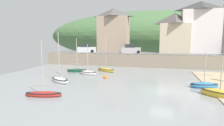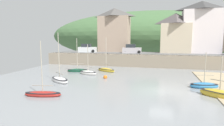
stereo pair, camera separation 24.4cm
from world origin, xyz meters
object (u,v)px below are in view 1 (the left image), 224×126
Objects in this scene: dinghy_open_wooden at (204,85)px; fishing_boat_green at (88,73)px; waterfront_building_centre at (174,33)px; mooring_buoy at (105,77)px; waterfront_building_right at (200,27)px; sailboat_blue_trim at (77,70)px; waterfront_building_left at (114,30)px; rowboat_small_beached at (60,80)px; sailboat_far_left at (106,70)px; sailboat_tall_mast at (220,94)px; motorboat_with_cabin at (43,94)px; parked_car_near_slipway at (87,49)px; parked_car_by_wall at (131,49)px.

fishing_boat_green reaches higher than dinghy_open_wooden.
mooring_buoy is (-10.63, -20.55, -6.75)m from waterfront_building_centre.
waterfront_building_centre is at bearing 180.00° from waterfront_building_right.
sailboat_blue_trim is at bearing 146.58° from mooring_buoy.
sailboat_blue_trim is at bearing 163.33° from fishing_boat_green.
waterfront_building_right is (19.63, 0.00, 0.37)m from waterfront_building_left.
waterfront_building_centre reaches higher than rowboat_small_beached.
sailboat_tall_mast is at bearing -9.60° from sailboat_far_left.
motorboat_with_cabin is at bearing -39.83° from rowboat_small_beached.
sailboat_blue_trim is at bearing -135.47° from waterfront_building_centre.
motorboat_with_cabin is 6.10m from rowboat_small_beached.
sailboat_far_left is at bearing 77.11° from fishing_boat_green.
parked_car_near_slipway is 7.68× the size of mooring_buoy.
parked_car_near_slipway is at bearing -167.17° from waterfront_building_centre.
motorboat_with_cabin is (-2.16, -14.86, -0.04)m from sailboat_far_left.
dinghy_open_wooden is (16.08, -22.65, -7.48)m from waterfront_building_left.
sailboat_far_left is 1.43× the size of sailboat_tall_mast.
sailboat_tall_mast is 18.25m from fishing_boat_green.
waterfront_building_centre is at bearing 54.42° from motorboat_with_cabin.
waterfront_building_centre reaches higher than mooring_buoy.
sailboat_tall_mast is 0.97× the size of dinghy_open_wooden.
dinghy_open_wooden reaches higher than sailboat_tall_mast.
sailboat_blue_trim is 14.45m from parked_car_by_wall.
fishing_boat_green is 14.99m from parked_car_by_wall.
sailboat_blue_trim is at bearing -124.48° from parked_car_by_wall.
sailboat_blue_trim is 1.40× the size of sailboat_tall_mast.
parked_car_near_slipway is (-5.46, -4.50, -4.54)m from waterfront_building_left.
rowboat_small_beached is (-17.59, -1.40, 0.01)m from dinghy_open_wooden.
sailboat_far_left reaches higher than fishing_boat_green.
sailboat_far_left is 11.35m from parked_car_by_wall.
sailboat_far_left is 1.07× the size of motorboat_with_cabin.
motorboat_with_cabin is 10.02× the size of mooring_buoy.
waterfront_building_right is (5.33, 0.00, 1.20)m from waterfront_building_centre.
sailboat_far_left reaches higher than sailboat_tall_mast.
waterfront_building_left is 19.85m from fishing_boat_green.
dinghy_open_wooden is 1.00× the size of parked_car_near_slipway.
waterfront_building_right is 27.47m from sailboat_tall_mast.
waterfront_building_centre is 2.13× the size of parked_car_by_wall.
sailboat_blue_trim reaches higher than motorboat_with_cabin.
motorboat_with_cabin is 17.08m from sailboat_tall_mast.
sailboat_tall_mast is (16.66, 3.78, 0.08)m from motorboat_with_cabin.
dinghy_open_wooden is at bearing 39.91° from rowboat_small_beached.
sailboat_far_left is (-17.42, -15.10, -7.85)m from waterfront_building_right.
rowboat_small_beached is 20.82m from parked_car_by_wall.
parked_car_near_slipway is (-5.52, 25.45, 2.97)m from motorboat_with_cabin.
sailboat_far_left is at bearing -81.68° from waterfront_building_left.
parked_car_by_wall is (4.81, 13.89, 2.94)m from fishing_boat_green.
waterfront_building_centre is at bearing 0.00° from waterfront_building_left.
waterfront_building_right is 27.87m from fishing_boat_green.
waterfront_building_centre is 24.46m from sailboat_blue_trim.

